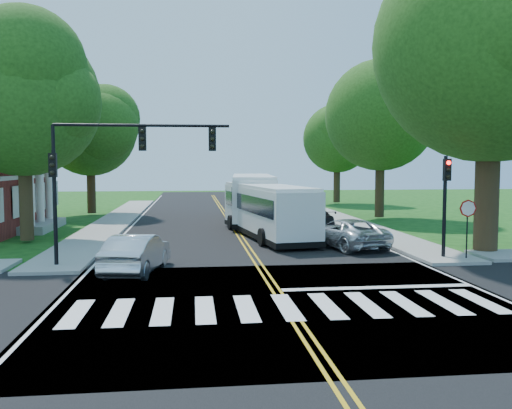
{
  "coord_description": "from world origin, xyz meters",
  "views": [
    {
      "loc": [
        -2.73,
        -15.89,
        4.19
      ],
      "look_at": [
        0.08,
        7.91,
        2.4
      ],
      "focal_mm": 38.0,
      "sensor_mm": 36.0,
      "label": 1
    }
  ],
  "objects": [
    {
      "name": "sidewalk_ne",
      "position": [
        8.3,
        25.0,
        0.07
      ],
      "size": [
        2.6,
        40.0,
        0.15
      ],
      "primitive_type": "cube",
      "color": "gray",
      "rests_on": "ground"
    },
    {
      "name": "bus_lead",
      "position": [
        1.52,
        14.87,
        1.59
      ],
      "size": [
        4.23,
        11.82,
        2.99
      ],
      "rotation": [
        0.0,
        0.0,
        3.29
      ],
      "color": "silver",
      "rests_on": "road"
    },
    {
      "name": "signal_ne",
      "position": [
        8.2,
        6.44,
        2.96
      ],
      "size": [
        0.3,
        0.46,
        4.4
      ],
      "color": "black",
      "rests_on": "ground"
    },
    {
      "name": "edge_line_w",
      "position": [
        -6.8,
        22.0,
        0.01
      ],
      "size": [
        0.12,
        70.0,
        0.01
      ],
      "primitive_type": "cube",
      "color": "silver",
      "rests_on": "road"
    },
    {
      "name": "crosswalk",
      "position": [
        0.0,
        -0.5,
        0.02
      ],
      "size": [
        12.6,
        3.0,
        0.01
      ],
      "primitive_type": "cube",
      "color": "silver",
      "rests_on": "road"
    },
    {
      "name": "stop_sign",
      "position": [
        9.0,
        5.98,
        2.03
      ],
      "size": [
        0.76,
        0.08,
        2.53
      ],
      "color": "black",
      "rests_on": "ground"
    },
    {
      "name": "ground",
      "position": [
        0.0,
        0.0,
        0.0
      ],
      "size": [
        140.0,
        140.0,
        0.0
      ],
      "primitive_type": "plane",
      "color": "#104010",
      "rests_on": "ground"
    },
    {
      "name": "tree_west_near",
      "position": [
        -11.5,
        14.0,
        7.53
      ],
      "size": [
        8.0,
        8.0,
        11.4
      ],
      "color": "black",
      "rests_on": "ground"
    },
    {
      "name": "suv",
      "position": [
        4.9,
        10.34,
        0.74
      ],
      "size": [
        3.67,
        5.68,
        1.45
      ],
      "primitive_type": "imported",
      "rotation": [
        0.0,
        0.0,
        3.4
      ],
      "color": "silver",
      "rests_on": "road"
    },
    {
      "name": "signal_nw",
      "position": [
        -5.86,
        6.43,
        4.38
      ],
      "size": [
        7.15,
        0.46,
        5.66
      ],
      "color": "black",
      "rests_on": "ground"
    },
    {
      "name": "sidewalk_nw",
      "position": [
        -8.3,
        25.0,
        0.07
      ],
      "size": [
        2.6,
        40.0,
        0.15
      ],
      "primitive_type": "cube",
      "color": "gray",
      "rests_on": "ground"
    },
    {
      "name": "tree_west_far",
      "position": [
        -11.0,
        30.0,
        7.0
      ],
      "size": [
        7.6,
        7.6,
        10.67
      ],
      "color": "black",
      "rests_on": "ground"
    },
    {
      "name": "hatchback",
      "position": [
        -4.88,
        5.12,
        0.76
      ],
      "size": [
        2.42,
        4.78,
        1.5
      ],
      "primitive_type": "imported",
      "rotation": [
        0.0,
        0.0,
        2.95
      ],
      "color": "silver",
      "rests_on": "road"
    },
    {
      "name": "tree_ne_big",
      "position": [
        11.0,
        8.0,
        9.62
      ],
      "size": [
        10.8,
        10.8,
        14.91
      ],
      "color": "black",
      "rests_on": "ground"
    },
    {
      "name": "stop_bar",
      "position": [
        3.5,
        1.6,
        0.02
      ],
      "size": [
        6.6,
        0.4,
        0.01
      ],
      "primitive_type": "cube",
      "color": "silver",
      "rests_on": "road"
    },
    {
      "name": "dark_sedan",
      "position": [
        5.08,
        18.87,
        0.65
      ],
      "size": [
        2.49,
        4.65,
        1.28
      ],
      "primitive_type": "imported",
      "rotation": [
        0.0,
        0.0,
        3.31
      ],
      "color": "black",
      "rests_on": "road"
    },
    {
      "name": "tree_east_far",
      "position": [
        12.5,
        40.0,
        6.86
      ],
      "size": [
        7.2,
        7.2,
        10.34
      ],
      "color": "black",
      "rests_on": "ground"
    },
    {
      "name": "center_line",
      "position": [
        0.0,
        22.0,
        0.01
      ],
      "size": [
        0.36,
        70.0,
        0.01
      ],
      "primitive_type": "cube",
      "color": "gold",
      "rests_on": "road"
    },
    {
      "name": "tree_east_mid",
      "position": [
        11.5,
        24.0,
        7.86
      ],
      "size": [
        8.4,
        8.4,
        11.93
      ],
      "color": "black",
      "rests_on": "ground"
    },
    {
      "name": "bus_follow",
      "position": [
        1.61,
        23.09,
        1.8
      ],
      "size": [
        3.98,
        13.27,
        3.39
      ],
      "rotation": [
        0.0,
        0.0,
        3.06
      ],
      "color": "silver",
      "rests_on": "road"
    },
    {
      "name": "cross_road",
      "position": [
        0.0,
        0.0,
        0.01
      ],
      "size": [
        60.0,
        12.0,
        0.01
      ],
      "primitive_type": "cube",
      "color": "black",
      "rests_on": "ground"
    },
    {
      "name": "road",
      "position": [
        0.0,
        18.0,
        0.01
      ],
      "size": [
        14.0,
        96.0,
        0.01
      ],
      "primitive_type": "cube",
      "color": "black",
      "rests_on": "ground"
    },
    {
      "name": "edge_line_e",
      "position": [
        6.8,
        22.0,
        0.01
      ],
      "size": [
        0.12,
        70.0,
        0.01
      ],
      "primitive_type": "cube",
      "color": "silver",
      "rests_on": "road"
    }
  ]
}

